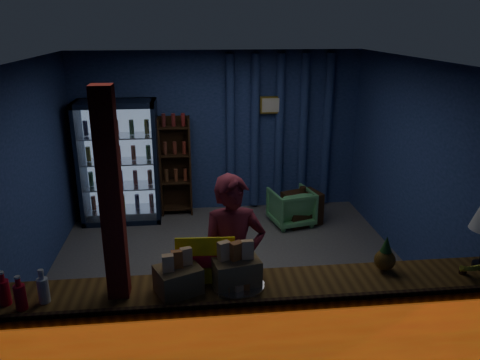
{
  "coord_description": "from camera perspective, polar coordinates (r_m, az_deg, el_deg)",
  "views": [
    {
      "loc": [
        -0.45,
        -5.22,
        3.01
      ],
      "look_at": [
        0.1,
        -0.2,
        1.29
      ],
      "focal_mm": 35.0,
      "sensor_mm": 36.0,
      "label": 1
    }
  ],
  "objects": [
    {
      "name": "green_chair",
      "position": [
        7.3,
        6.26,
        -3.27
      ],
      "size": [
        0.73,
        0.74,
        0.57
      ],
      "primitive_type": "imported",
      "rotation": [
        0.0,
        0.0,
        3.36
      ],
      "color": "#54A865",
      "rests_on": "ground"
    },
    {
      "name": "curtain_folds",
      "position": [
        7.69,
        4.81,
        5.86
      ],
      "size": [
        1.74,
        0.14,
        2.5
      ],
      "color": "navy",
      "rests_on": "room_walls"
    },
    {
      "name": "counter",
      "position": [
        4.19,
        1.28,
        -18.39
      ],
      "size": [
        4.4,
        0.57,
        0.99
      ],
      "color": "brown",
      "rests_on": "ground"
    },
    {
      "name": "framed_picture",
      "position": [
        7.54,
        3.83,
        9.11
      ],
      "size": [
        0.36,
        0.04,
        0.28
      ],
      "color": "gold",
      "rests_on": "room_walls"
    },
    {
      "name": "room_walls",
      "position": [
        5.43,
        -1.26,
        3.4
      ],
      "size": [
        4.6,
        4.6,
        4.6
      ],
      "color": "navy",
      "rests_on": "ground"
    },
    {
      "name": "soda_bottles",
      "position": [
        4.0,
        -24.98,
        -12.27
      ],
      "size": [
        0.37,
        0.17,
        0.28
      ],
      "color": "red",
      "rests_on": "counter"
    },
    {
      "name": "yellow_sign",
      "position": [
        3.9,
        -4.25,
        -9.79
      ],
      "size": [
        0.49,
        0.12,
        0.39
      ],
      "color": "#FFF30D",
      "rests_on": "counter"
    },
    {
      "name": "pineapple",
      "position": [
        4.28,
        17.28,
        -8.95
      ],
      "size": [
        0.18,
        0.18,
        0.31
      ],
      "color": "brown",
      "rests_on": "counter"
    },
    {
      "name": "snack_box_left",
      "position": [
        3.89,
        -0.58,
        -10.77
      ],
      "size": [
        0.42,
        0.37,
        0.39
      ],
      "color": "olive",
      "rests_on": "counter"
    },
    {
      "name": "support_post",
      "position": [
        3.78,
        -14.82,
        -8.77
      ],
      "size": [
        0.16,
        0.16,
        2.6
      ],
      "primitive_type": "cube",
      "color": "maroon",
      "rests_on": "ground"
    },
    {
      "name": "pastry_tray",
      "position": [
        3.91,
        -0.24,
        -12.54
      ],
      "size": [
        0.44,
        0.44,
        0.07
      ],
      "color": "silver",
      "rests_on": "counter"
    },
    {
      "name": "beverage_cooler",
      "position": [
        7.51,
        -14.42,
        2.13
      ],
      "size": [
        1.2,
        0.62,
        1.9
      ],
      "color": "black",
      "rests_on": "ground"
    },
    {
      "name": "snack_box_centre",
      "position": [
        3.83,
        -7.55,
        -11.71
      ],
      "size": [
        0.42,
        0.39,
        0.36
      ],
      "color": "olive",
      "rests_on": "counter"
    },
    {
      "name": "side_table",
      "position": [
        7.36,
        7.55,
        -3.4
      ],
      "size": [
        0.65,
        0.56,
        0.6
      ],
      "color": "#342310",
      "rests_on": "ground"
    },
    {
      "name": "ground",
      "position": [
        6.04,
        -1.15,
        -11.11
      ],
      "size": [
        4.6,
        4.6,
        0.0
      ],
      "primitive_type": "plane",
      "color": "#515154",
      "rests_on": "ground"
    },
    {
      "name": "shopkeeper",
      "position": [
        4.51,
        -0.84,
        -9.84
      ],
      "size": [
        0.65,
        0.45,
        1.7
      ],
      "primitive_type": "imported",
      "rotation": [
        0.0,
        0.0,
        0.07
      ],
      "color": "maroon",
      "rests_on": "ground"
    },
    {
      "name": "bottle_shelf",
      "position": [
        7.61,
        -7.85,
        1.67
      ],
      "size": [
        0.5,
        0.28,
        1.6
      ],
      "color": "#342310",
      "rests_on": "ground"
    }
  ]
}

